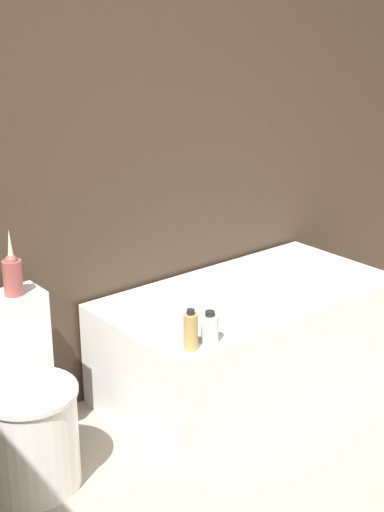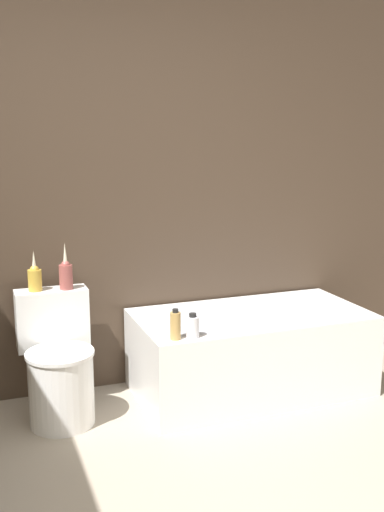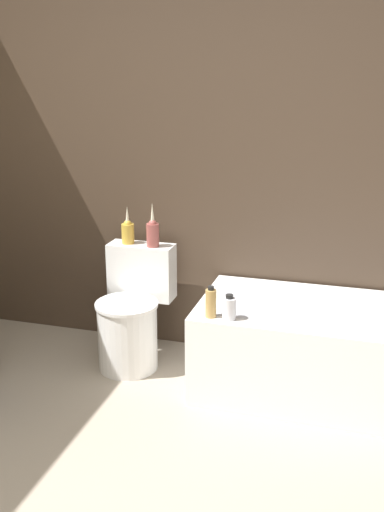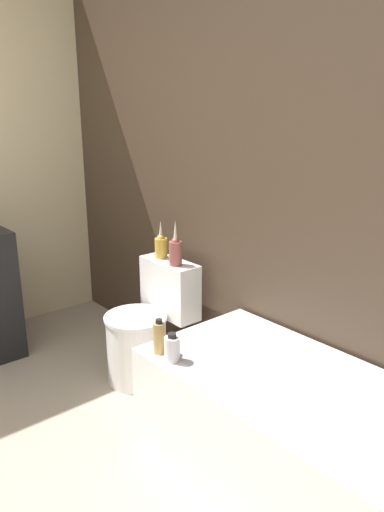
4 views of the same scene
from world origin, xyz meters
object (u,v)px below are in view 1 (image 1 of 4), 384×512
object	(u,v)px
toilet	(21,407)
vase_silver	(12,273)
shampoo_bottle_short	(210,328)
bathtub	(248,338)
shampoo_bottle_tall	(191,331)

from	to	relation	value
toilet	vase_silver	distance (m)	0.53
shampoo_bottle_short	bathtub	bearing A→B (deg)	30.44
toilet	shampoo_bottle_short	world-z (taller)	toilet
toilet	vase_silver	bearing A→B (deg)	61.90
vase_silver	shampoo_bottle_short	bearing A→B (deg)	-39.85
bathtub	shampoo_bottle_short	world-z (taller)	shampoo_bottle_short
toilet	vase_silver	world-z (taller)	vase_silver
bathtub	toilet	distance (m)	1.19
shampoo_bottle_tall	shampoo_bottle_short	bearing A→B (deg)	-0.60
vase_silver	shampoo_bottle_tall	distance (m)	0.74
toilet	bathtub	bearing A→B (deg)	-2.05
toilet	vase_silver	xyz separation A→B (m)	(0.09, 0.16, 0.50)
bathtub	vase_silver	distance (m)	1.25
shampoo_bottle_tall	vase_silver	bearing A→B (deg)	135.05
shampoo_bottle_tall	shampoo_bottle_short	xyz separation A→B (m)	(0.10, -0.00, -0.02)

